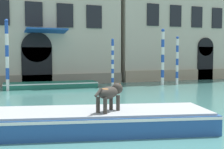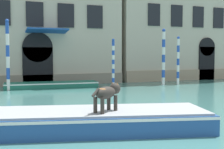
{
  "view_description": "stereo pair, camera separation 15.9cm",
  "coord_description": "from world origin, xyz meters",
  "px_view_note": "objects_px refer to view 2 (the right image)",
  "views": [
    {
      "loc": [
        -3.88,
        -2.84,
        2.36
      ],
      "look_at": [
        2.53,
        13.22,
        1.2
      ],
      "focal_mm": 50.0,
      "sensor_mm": 36.0,
      "label": 1
    },
    {
      "loc": [
        -3.74,
        -2.9,
        2.36
      ],
      "look_at": [
        2.53,
        13.22,
        1.2
      ],
      "focal_mm": 50.0,
      "sensor_mm": 36.0,
      "label": 2
    }
  ],
  "objects_px": {
    "dog_on_deck": "(107,93)",
    "mooring_pole_3": "(113,63)",
    "boat_foreground": "(94,120)",
    "mooring_pole_4": "(164,57)",
    "mooring_pole_2": "(8,55)",
    "boat_moored_near_palazzo": "(52,85)",
    "mooring_pole_0": "(178,60)"
  },
  "relations": [
    {
      "from": "dog_on_deck",
      "to": "mooring_pole_3",
      "type": "distance_m",
      "value": 12.83
    },
    {
      "from": "boat_foreground",
      "to": "mooring_pole_4",
      "type": "distance_m",
      "value": 14.75
    },
    {
      "from": "boat_foreground",
      "to": "mooring_pole_3",
      "type": "bearing_deg",
      "value": 80.19
    },
    {
      "from": "mooring_pole_3",
      "to": "mooring_pole_4",
      "type": "xyz_separation_m",
      "value": [
        4.02,
        -0.09,
        0.41
      ]
    },
    {
      "from": "mooring_pole_2",
      "to": "boat_moored_near_palazzo",
      "type": "bearing_deg",
      "value": 10.46
    },
    {
      "from": "boat_moored_near_palazzo",
      "to": "mooring_pole_4",
      "type": "xyz_separation_m",
      "value": [
        8.2,
        -1.09,
        1.92
      ]
    },
    {
      "from": "boat_moored_near_palazzo",
      "to": "mooring_pole_0",
      "type": "relative_size",
      "value": 1.74
    },
    {
      "from": "boat_foreground",
      "to": "mooring_pole_2",
      "type": "bearing_deg",
      "value": 113.33
    },
    {
      "from": "boat_moored_near_palazzo",
      "to": "mooring_pole_3",
      "type": "relative_size",
      "value": 1.87
    },
    {
      "from": "boat_foreground",
      "to": "mooring_pole_4",
      "type": "bearing_deg",
      "value": 65.53
    },
    {
      "from": "mooring_pole_0",
      "to": "mooring_pole_3",
      "type": "xyz_separation_m",
      "value": [
        -5.18,
        0.28,
        -0.13
      ]
    },
    {
      "from": "mooring_pole_4",
      "to": "boat_foreground",
      "type": "bearing_deg",
      "value": -128.81
    },
    {
      "from": "boat_moored_near_palazzo",
      "to": "dog_on_deck",
      "type": "bearing_deg",
      "value": -89.05
    },
    {
      "from": "mooring_pole_3",
      "to": "mooring_pole_4",
      "type": "height_order",
      "value": "mooring_pole_4"
    },
    {
      "from": "mooring_pole_0",
      "to": "mooring_pole_2",
      "type": "xyz_separation_m",
      "value": [
        -12.23,
        0.75,
        0.44
      ]
    },
    {
      "from": "boat_moored_near_palazzo",
      "to": "mooring_pole_2",
      "type": "bearing_deg",
      "value": -165.61
    },
    {
      "from": "dog_on_deck",
      "to": "mooring_pole_2",
      "type": "height_order",
      "value": "mooring_pole_2"
    },
    {
      "from": "boat_foreground",
      "to": "mooring_pole_0",
      "type": "bearing_deg",
      "value": 61.69
    },
    {
      "from": "boat_foreground",
      "to": "dog_on_deck",
      "type": "xyz_separation_m",
      "value": [
        0.3,
        -0.37,
        0.85
      ]
    },
    {
      "from": "mooring_pole_0",
      "to": "mooring_pole_3",
      "type": "distance_m",
      "value": 5.19
    },
    {
      "from": "dog_on_deck",
      "to": "mooring_pole_2",
      "type": "bearing_deg",
      "value": 66.96
    },
    {
      "from": "mooring_pole_3",
      "to": "boat_foreground",
      "type": "bearing_deg",
      "value": -114.15
    },
    {
      "from": "boat_foreground",
      "to": "mooring_pole_2",
      "type": "distance_m",
      "value": 12.28
    },
    {
      "from": "dog_on_deck",
      "to": "boat_moored_near_palazzo",
      "type": "distance_m",
      "value": 12.92
    },
    {
      "from": "mooring_pole_3",
      "to": "mooring_pole_4",
      "type": "relative_size",
      "value": 0.81
    },
    {
      "from": "boat_moored_near_palazzo",
      "to": "mooring_pole_0",
      "type": "xyz_separation_m",
      "value": [
        9.36,
        -1.28,
        1.64
      ]
    },
    {
      "from": "dog_on_deck",
      "to": "boat_foreground",
      "type": "bearing_deg",
      "value": 96.43
    },
    {
      "from": "dog_on_deck",
      "to": "boat_moored_near_palazzo",
      "type": "xyz_separation_m",
      "value": [
        0.67,
        12.87,
        -0.98
      ]
    },
    {
      "from": "mooring_pole_0",
      "to": "mooring_pole_4",
      "type": "xyz_separation_m",
      "value": [
        -1.16,
        0.19,
        0.28
      ]
    },
    {
      "from": "mooring_pole_4",
      "to": "mooring_pole_0",
      "type": "bearing_deg",
      "value": -9.08
    },
    {
      "from": "boat_foreground",
      "to": "mooring_pole_2",
      "type": "height_order",
      "value": "mooring_pole_2"
    },
    {
      "from": "mooring_pole_2",
      "to": "mooring_pole_3",
      "type": "height_order",
      "value": "mooring_pole_2"
    }
  ]
}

